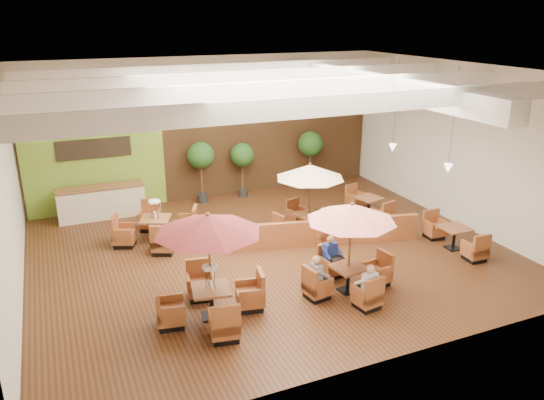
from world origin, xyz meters
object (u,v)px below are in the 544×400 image
table_1 (351,231)px  table_2 (308,183)px  diner_0 (368,281)px  table_3 (156,228)px  topiary_0 (201,158)px  table_0 (209,248)px  service_counter (101,202)px  diner_4 (322,222)px  topiary_2 (310,146)px  topiary_1 (242,157)px  diner_3 (322,222)px  table_5 (368,207)px  table_4 (454,238)px  booth_divider (325,233)px  diner_1 (331,252)px  diner_2 (318,272)px

table_1 → table_2: bearing=70.1°
table_2 → diner_0: 4.97m
table_3 → topiary_0: size_ratio=1.21×
table_0 → table_3: size_ratio=0.95×
service_counter → diner_4: diner_4 is taller
topiary_2 → service_counter: bearing=-178.7°
topiary_1 → diner_3: topiary_1 is taller
table_1 → table_3: size_ratio=0.87×
table_2 → table_5: size_ratio=1.01×
table_0 → table_5: table_0 is taller
table_4 → topiary_0: 9.60m
table_3 → topiary_0: topiary_0 is taller
booth_divider → table_4: bearing=-13.8°
topiary_0 → table_3: bearing=-128.3°
table_5 → topiary_2: topiary_2 is taller
table_2 → table_4: bearing=-54.5°
table_1 → topiary_0: 8.53m
table_0 → topiary_2: 10.67m
topiary_2 → diner_3: 5.98m
table_2 → diner_4: 1.36m
topiary_2 → diner_3: bearing=-113.4°
service_counter → diner_0: size_ratio=3.98×
diner_1 → diner_4: size_ratio=0.95×
table_3 → topiary_0: 4.15m
table_0 → topiary_1: size_ratio=1.25×
table_0 → table_5: bearing=40.7°
service_counter → table_0: table_0 is taller
topiary_0 → diner_3: bearing=-66.4°
service_counter → booth_divider: (6.21, -5.33, -0.16)m
diner_1 → diner_4: diner_4 is taller
table_2 → topiary_1: bearing=80.9°
diner_2 → topiary_0: bearing=-177.6°
topiary_2 → diner_3: size_ratio=3.09×
table_1 → diner_2: bearing=171.2°
booth_divider → table_5: table_5 is taller
service_counter → diner_1: bearing=-53.7°
service_counter → diner_1: 9.02m
booth_divider → diner_3: (-0.05, 0.12, 0.32)m
service_counter → booth_divider: size_ratio=0.49×
topiary_0 → service_counter: bearing=-177.0°
topiary_2 → diner_4: topiary_2 is taller
topiary_0 → diner_1: size_ratio=3.15×
diner_4 → diner_2: bearing=-129.3°
diner_0 → diner_1: 1.84m
table_1 → topiary_0: (-1.54, 8.39, 0.06)m
table_1 → booth_divider: bearing=64.4°
topiary_0 → diner_0: (1.54, -9.31, -1.04)m
table_5 → diner_2: bearing=-148.1°
table_5 → topiary_0: (-5.13, 3.85, 1.44)m
table_2 → diner_2: bearing=-130.4°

